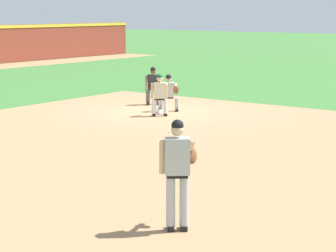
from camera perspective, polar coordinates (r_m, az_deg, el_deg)
ground_plane at (r=23.39m, az=-0.88°, el=1.22°), size 160.00×160.00×0.00m
infield_dirt_patch at (r=17.10m, az=-0.34°, el=-2.05°), size 18.00×18.00×0.01m
first_base_bag at (r=23.39m, az=-0.88°, el=1.33°), size 0.38×0.38×0.09m
baseball at (r=19.45m, az=0.10°, el=-0.47°), size 0.07×0.07×0.07m
pitcher at (r=10.68m, az=0.90°, el=-3.66°), size 0.85×0.57×1.86m
first_baseman at (r=23.42m, az=0.10°, el=3.04°), size 0.78×1.06×1.34m
baserunner at (r=22.41m, az=-0.73°, el=2.87°), size 0.66×0.68×1.46m
umpire at (r=25.18m, az=-1.31°, el=3.66°), size 0.66×0.68×1.46m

